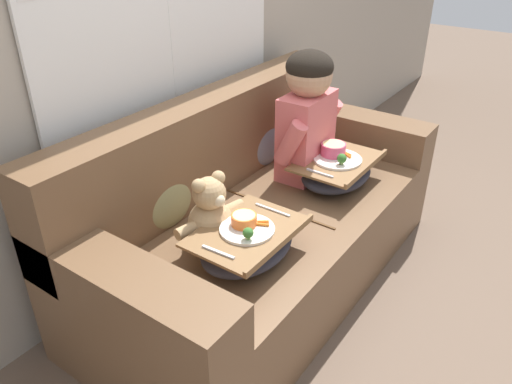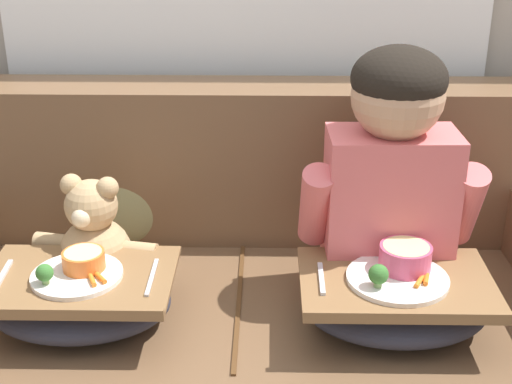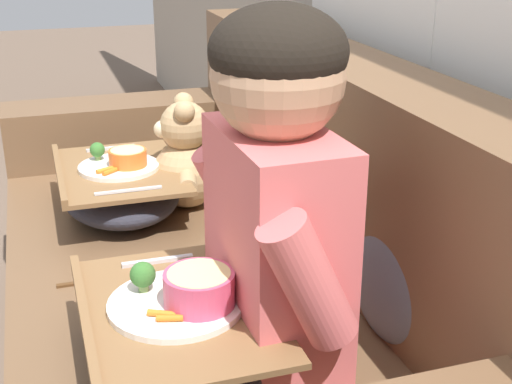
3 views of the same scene
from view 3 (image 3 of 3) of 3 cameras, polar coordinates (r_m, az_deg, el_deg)
name	(u,v)px [view 3 (image 3 of 3)]	position (r m, az deg, el deg)	size (l,w,h in m)	color
couch	(237,302)	(1.79, -1.49, -8.76)	(1.98, 0.94, 0.91)	brown
throw_pillow_behind_child	(400,258)	(1.42, 11.45, -5.21)	(0.34, 0.16, 0.35)	slate
throw_pillow_behind_teddy	(272,144)	(2.08, 1.30, 3.87)	(0.33, 0.16, 0.34)	#898456
child_figure	(276,176)	(1.24, 1.63, 1.31)	(0.47, 0.23, 0.66)	#DB6666
teddy_bear	(184,161)	(2.02, -5.75, 2.51)	(0.35, 0.25, 0.32)	tan
lap_tray_child	(178,334)	(1.33, -6.26, -11.22)	(0.47, 0.34, 0.21)	#2D2D38
lap_tray_teddy	(120,189)	(2.02, -10.80, 0.23)	(0.47, 0.33, 0.19)	#2D2D38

